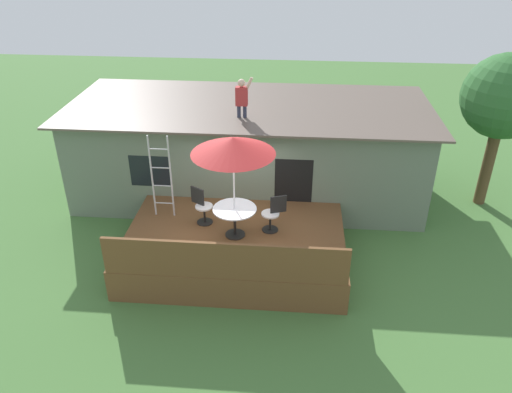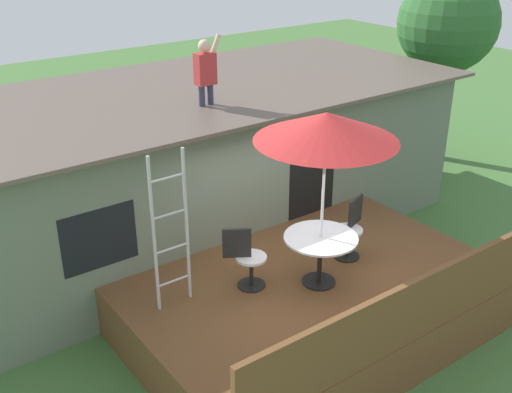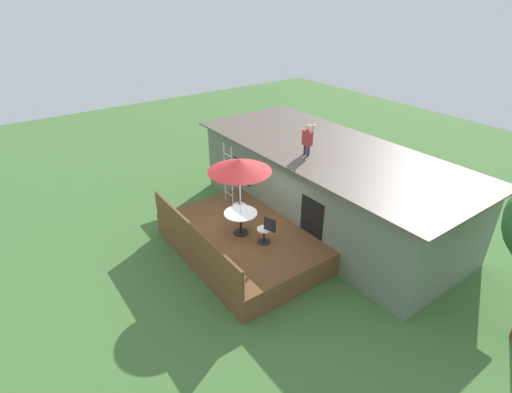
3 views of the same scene
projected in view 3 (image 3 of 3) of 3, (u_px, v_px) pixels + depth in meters
name	position (u px, v px, depth m)	size (l,w,h in m)	color
ground_plane	(245.00, 251.00, 13.01)	(40.00, 40.00, 0.00)	#477538
house	(327.00, 185.00, 14.20)	(10.50, 4.50, 2.79)	slate
deck	(245.00, 241.00, 12.82)	(5.30, 3.73, 0.80)	brown
deck_railing	(193.00, 238.00, 11.48)	(5.20, 0.08, 0.90)	brown
patio_table	(241.00, 217.00, 12.27)	(1.04, 1.04, 0.74)	black
patio_umbrella	(240.00, 165.00, 11.43)	(1.90, 1.90, 2.54)	silver
step_ladder	(228.00, 175.00, 13.79)	(0.52, 0.04, 2.20)	silver
person_figure	(308.00, 137.00, 12.79)	(0.47, 0.20, 1.11)	#33384C
patio_chair_left	(239.00, 204.00, 13.24)	(0.57, 0.44, 0.92)	black
patio_chair_right	(266.00, 230.00, 11.85)	(0.60, 0.44, 0.92)	black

